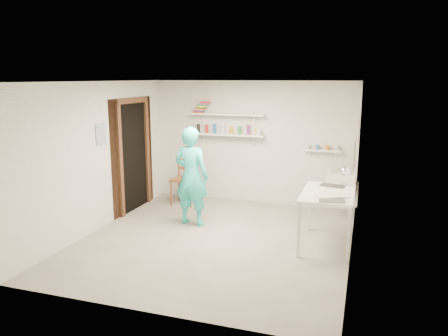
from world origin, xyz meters
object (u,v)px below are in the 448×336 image
(wall_clock, at_px, (195,158))
(work_table, at_px, (327,219))
(belfast_sink, at_px, (341,179))
(man, at_px, (191,176))
(wooden_chair, at_px, (184,179))
(desk_lamp, at_px, (345,171))

(wall_clock, relative_size, work_table, 0.24)
(belfast_sink, distance_m, work_table, 1.45)
(belfast_sink, bearing_deg, wall_clock, -159.14)
(man, distance_m, wooden_chair, 1.29)
(belfast_sink, xyz_separation_m, wooden_chair, (-2.98, -0.05, -0.21))
(work_table, bearing_deg, desk_lamp, 67.58)
(man, distance_m, work_table, 2.33)
(work_table, bearing_deg, wooden_chair, 154.40)
(belfast_sink, height_order, man, man)
(belfast_sink, relative_size, desk_lamp, 3.90)
(wall_clock, distance_m, desk_lamp, 2.50)
(wall_clock, distance_m, wooden_chair, 1.21)
(man, bearing_deg, wooden_chair, -54.67)
(wooden_chair, distance_m, work_table, 3.18)
(man, relative_size, wooden_chair, 1.69)
(wooden_chair, distance_m, desk_lamp, 3.24)
(wall_clock, bearing_deg, belfast_sink, 27.29)
(work_table, distance_m, desk_lamp, 0.83)
(work_table, bearing_deg, belfast_sink, 85.57)
(wooden_chair, bearing_deg, wall_clock, -56.25)
(man, distance_m, desk_lamp, 2.49)
(wooden_chair, height_order, desk_lamp, desk_lamp)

